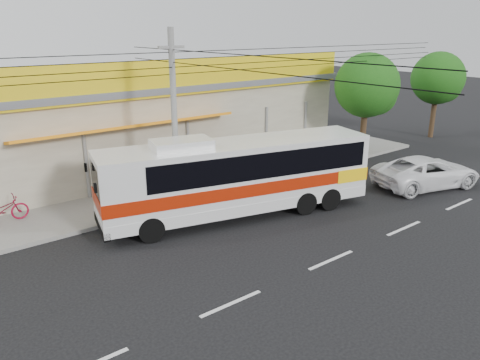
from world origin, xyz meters
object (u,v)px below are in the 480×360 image
object	(u,v)px
white_car	(426,172)
coach_bus	(242,172)
motorbike_red	(1,211)
utility_pole	(172,62)
tree_far	(439,80)
tree_near	(369,88)

from	to	relation	value
white_car	coach_bus	bearing A→B (deg)	90.04
motorbike_red	white_car	size ratio (longest dim) A/B	0.37
utility_pole	tree_far	bearing A→B (deg)	2.52
coach_bus	utility_pole	distance (m)	4.86
white_car	tree_far	bearing A→B (deg)	-44.64
coach_bus	utility_pole	world-z (taller)	utility_pole
coach_bus	white_car	distance (m)	9.27
motorbike_red	white_car	xyz separation A→B (m)	(16.56, -7.11, 0.06)
tree_near	motorbike_red	bearing A→B (deg)	173.72
coach_bus	tree_near	size ratio (longest dim) A/B	1.87
tree_far	tree_near	bearing A→B (deg)	-177.42
tree_far	white_car	bearing A→B (deg)	-151.01
coach_bus	tree_near	xyz separation A→B (m)	(10.80, 2.48, 2.17)
coach_bus	tree_far	distance (m)	18.94
motorbike_red	coach_bus	bearing A→B (deg)	-123.22
coach_bus	motorbike_red	world-z (taller)	coach_bus
tree_near	white_car	bearing A→B (deg)	-111.21
tree_near	tree_far	xyz separation A→B (m)	(7.81, 0.35, -0.13)
tree_near	tree_far	world-z (taller)	tree_near
motorbike_red	tree_far	world-z (taller)	tree_far
white_car	tree_far	distance (m)	11.60
white_car	utility_pole	distance (m)	12.61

